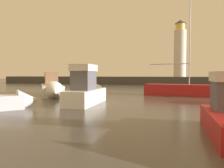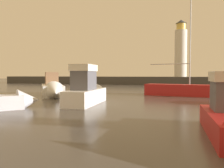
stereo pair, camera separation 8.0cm
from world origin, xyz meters
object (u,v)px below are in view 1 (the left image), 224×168
at_px(motorboat_0, 88,91).
at_px(motorboat_2, 52,88).
at_px(lighthouse, 180,50).
at_px(sailboat_moored, 182,90).

xyz_separation_m(motorboat_0, motorboat_2, (-6.44, 4.47, -0.19)).
xyz_separation_m(lighthouse, motorboat_0, (-7.61, -37.84, -7.37)).
bearing_deg(motorboat_2, motorboat_0, -34.76).
distance_m(lighthouse, motorboat_2, 36.99).
relative_size(lighthouse, sailboat_moored, 0.92).
height_order(motorboat_0, motorboat_2, motorboat_0).
bearing_deg(sailboat_moored, motorboat_2, -160.74).
bearing_deg(motorboat_2, sailboat_moored, 19.26).
bearing_deg(motorboat_0, motorboat_2, 145.24).
relative_size(motorboat_0, sailboat_moored, 0.49).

